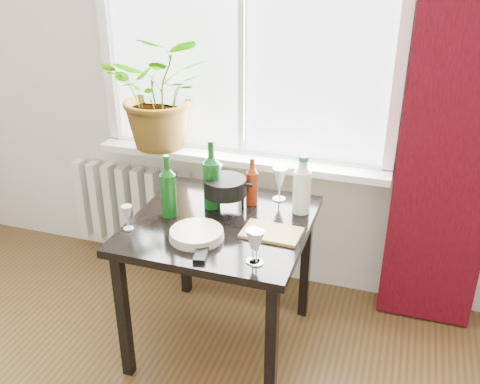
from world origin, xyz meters
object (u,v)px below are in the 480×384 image
(potted_plant, at_px, (162,92))
(wineglass_back_center, at_px, (280,183))
(radiator, at_px, (133,206))
(bottle_amber, at_px, (252,181))
(wine_bottle_left, at_px, (168,186))
(wine_bottle_right, at_px, (211,174))
(cutting_board, at_px, (272,233))
(wineglass_far_right, at_px, (253,246))
(fondue_pot, at_px, (225,194))
(table, at_px, (221,237))
(cleaning_bottle, at_px, (302,184))
(tv_remote, at_px, (202,251))
(wineglass_front_right, at_px, (256,247))
(wineglass_front_left, at_px, (128,217))
(plate_stack, at_px, (196,234))
(wineglass_back_left, at_px, (216,178))

(potted_plant, height_order, wineglass_back_center, potted_plant)
(radiator, height_order, bottle_amber, bottle_amber)
(wine_bottle_left, height_order, wine_bottle_right, wine_bottle_right)
(wine_bottle_left, relative_size, bottle_amber, 1.25)
(potted_plant, height_order, cutting_board, potted_plant)
(wineglass_far_right, height_order, wineglass_back_center, wineglass_back_center)
(bottle_amber, xyz_separation_m, fondue_pot, (-0.11, -0.10, -0.04))
(table, relative_size, bottle_amber, 3.33)
(cutting_board, bearing_deg, wine_bottle_right, 154.04)
(radiator, distance_m, wineglass_far_right, 1.51)
(cleaning_bottle, distance_m, fondue_pot, 0.39)
(wineglass_far_right, bearing_deg, table, 130.67)
(wineglass_back_center, bearing_deg, wineglass_far_right, -86.03)
(tv_remote, bearing_deg, cutting_board, 34.03)
(wine_bottle_left, height_order, wineglass_back_center, wine_bottle_left)
(wineglass_far_right, bearing_deg, wineglass_front_right, -27.37)
(table, relative_size, cleaning_bottle, 2.79)
(potted_plant, relative_size, fondue_pot, 2.73)
(wineglass_front_left, distance_m, plate_stack, 0.34)
(plate_stack, xyz_separation_m, tv_remote, (0.07, -0.11, -0.01))
(bottle_amber, distance_m, wineglass_back_center, 0.16)
(bottle_amber, xyz_separation_m, wineglass_front_left, (-0.47, -0.43, -0.07))
(wineglass_front_left, bearing_deg, tv_remote, -12.12)
(wineglass_far_right, distance_m, wineglass_front_left, 0.64)
(wine_bottle_right, bearing_deg, potted_plant, 135.65)
(wine_bottle_left, relative_size, wineglass_front_left, 2.61)
(bottle_amber, height_order, wineglass_back_center, bottle_amber)
(plate_stack, distance_m, tv_remote, 0.13)
(bottle_amber, distance_m, fondue_pot, 0.15)
(plate_stack, height_order, cutting_board, plate_stack)
(tv_remote, bearing_deg, wine_bottle_left, 124.02)
(potted_plant, relative_size, plate_stack, 2.65)
(wineglass_far_right, relative_size, cutting_board, 0.59)
(wineglass_back_center, bearing_deg, table, -123.77)
(wine_bottle_left, height_order, wineglass_back_left, wine_bottle_left)
(wine_bottle_right, bearing_deg, table, -54.99)
(bottle_amber, bearing_deg, potted_plant, 150.56)
(wineglass_front_right, height_order, plate_stack, wineglass_front_right)
(table, height_order, wineglass_front_left, wineglass_front_left)
(plate_stack, bearing_deg, wineglass_front_left, -176.17)
(cutting_board, bearing_deg, fondue_pot, 148.83)
(bottle_amber, bearing_deg, wineglass_front_right, -71.14)
(cleaning_bottle, bearing_deg, table, -148.29)
(potted_plant, relative_size, bottle_amber, 2.62)
(wineglass_back_left, xyz_separation_m, cutting_board, (0.40, -0.35, -0.07))
(wine_bottle_right, height_order, cleaning_bottle, wine_bottle_right)
(wineglass_front_left, bearing_deg, radiator, 119.08)
(potted_plant, xyz_separation_m, wine_bottle_right, (0.48, -0.47, -0.26))
(wineglass_far_right, bearing_deg, tv_remote, -179.84)
(bottle_amber, bearing_deg, radiator, 156.72)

